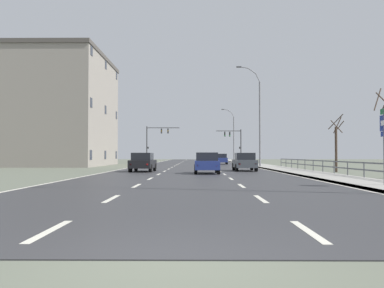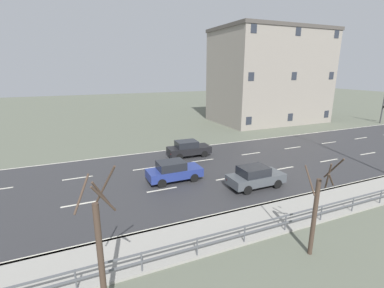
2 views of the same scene
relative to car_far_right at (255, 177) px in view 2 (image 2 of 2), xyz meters
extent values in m
cube|color=#5B6051|center=(-4.50, 18.11, -0.86)|extent=(160.00, 160.00, 0.12)
cube|color=beige|center=(-6.84, -11.69, -0.78)|extent=(0.16, 2.20, 0.01)
cube|color=beige|center=(-6.84, -6.29, -0.78)|extent=(0.16, 2.20, 0.01)
cube|color=beige|center=(-6.84, -0.89, -0.78)|extent=(0.16, 2.20, 0.01)
cube|color=beige|center=(-6.84, 4.51, -0.78)|extent=(0.16, 2.20, 0.01)
cube|color=beige|center=(-6.84, 9.91, -0.78)|extent=(0.16, 2.20, 0.01)
cube|color=beige|center=(-6.84, 15.31, -0.78)|extent=(0.16, 2.20, 0.01)
cube|color=beige|center=(-6.84, 20.71, -0.78)|extent=(0.16, 2.20, 0.01)
cube|color=beige|center=(-2.17, -11.69, -0.78)|extent=(0.16, 2.20, 0.01)
cube|color=beige|center=(-2.17, -6.29, -0.78)|extent=(0.16, 2.20, 0.01)
cube|color=beige|center=(-2.17, -0.89, -0.78)|extent=(0.16, 2.20, 0.01)
cube|color=beige|center=(-2.17, 4.51, -0.78)|extent=(0.16, 2.20, 0.01)
cube|color=beige|center=(-2.17, 9.91, -0.78)|extent=(0.16, 2.20, 0.01)
cube|color=beige|center=(-2.17, 15.31, -0.78)|extent=(0.16, 2.20, 0.01)
cube|color=beige|center=(-11.35, 30.11, -0.78)|extent=(0.16, 120.00, 0.01)
cube|color=#515459|center=(5.35, -5.74, 0.15)|extent=(0.06, 32.61, 0.08)
cube|color=#515459|center=(5.35, -5.74, -0.25)|extent=(0.06, 32.61, 0.08)
cylinder|color=#515459|center=(5.35, -12.01, -0.30)|extent=(0.07, 0.07, 1.00)
cylinder|color=#515459|center=(5.35, -9.50, -0.30)|extent=(0.07, 0.07, 1.00)
cylinder|color=#515459|center=(5.35, -6.99, -0.30)|extent=(0.07, 0.07, 1.00)
cylinder|color=#515459|center=(5.35, -4.48, -0.30)|extent=(0.07, 0.07, 1.00)
cylinder|color=#515459|center=(5.35, -1.97, -0.30)|extent=(0.07, 0.07, 1.00)
cylinder|color=#515459|center=(5.35, 0.54, -0.30)|extent=(0.07, 0.07, 1.00)
cylinder|color=#515459|center=(5.35, 3.04, -0.30)|extent=(0.07, 0.07, 1.00)
cylinder|color=#515459|center=(5.35, 5.55, -0.30)|extent=(0.07, 0.07, 1.00)
cylinder|color=#38383A|center=(-12.40, 32.84, 2.29)|extent=(0.18, 0.18, 6.19)
cube|color=black|center=(-12.18, 32.79, 1.80)|extent=(0.18, 0.12, 0.32)
cube|color=#474C51|center=(0.00, 0.06, -0.15)|extent=(1.78, 4.11, 0.64)
cube|color=black|center=(0.00, -0.19, 0.47)|extent=(1.57, 2.01, 0.60)
cube|color=slate|center=(0.00, 0.76, 0.45)|extent=(1.40, 0.09, 0.51)
cylinder|color=black|center=(0.80, 1.34, -0.47)|extent=(0.22, 0.66, 0.66)
cylinder|color=black|center=(-0.82, 1.33, -0.47)|extent=(0.22, 0.66, 0.66)
cylinder|color=black|center=(0.82, -1.20, -0.47)|extent=(0.22, 0.66, 0.66)
cylinder|color=black|center=(-0.80, -1.21, -0.47)|extent=(0.22, 0.66, 0.66)
cube|color=red|center=(-0.65, -1.97, -0.15)|extent=(0.16, 0.04, 0.14)
cube|color=red|center=(0.67, -1.96, -0.15)|extent=(0.16, 0.04, 0.14)
cube|color=navy|center=(-3.40, -4.90, -0.15)|extent=(1.78, 4.11, 0.64)
cube|color=black|center=(-3.40, -5.15, 0.47)|extent=(1.57, 2.01, 0.60)
cube|color=slate|center=(-3.40, -4.20, 0.45)|extent=(1.40, 0.09, 0.51)
cylinder|color=black|center=(-2.59, -3.63, -0.47)|extent=(0.22, 0.66, 0.66)
cylinder|color=black|center=(-4.21, -3.64, -0.47)|extent=(0.22, 0.66, 0.66)
cylinder|color=black|center=(-2.58, -6.17, -0.47)|extent=(0.22, 0.66, 0.66)
cylinder|color=black|center=(-4.20, -6.18, -0.47)|extent=(0.22, 0.66, 0.66)
cube|color=red|center=(-4.04, -6.94, -0.15)|extent=(0.16, 0.04, 0.14)
cube|color=red|center=(-2.72, -6.93, -0.15)|extent=(0.16, 0.04, 0.14)
cube|color=black|center=(-8.57, -1.53, -0.15)|extent=(1.89, 4.15, 0.64)
cube|color=black|center=(-8.58, -1.78, 0.47)|extent=(1.62, 2.05, 0.60)
cube|color=slate|center=(-8.55, -0.83, 0.45)|extent=(1.41, 0.12, 0.51)
cylinder|color=black|center=(-7.72, -0.28, -0.47)|extent=(0.24, 0.67, 0.66)
cylinder|color=black|center=(-9.34, -0.23, -0.47)|extent=(0.24, 0.67, 0.66)
cylinder|color=black|center=(-7.80, -2.83, -0.47)|extent=(0.24, 0.67, 0.66)
cylinder|color=black|center=(-9.42, -2.77, -0.47)|extent=(0.24, 0.67, 0.66)
cube|color=red|center=(-9.30, -3.54, -0.15)|extent=(0.16, 0.05, 0.14)
cube|color=red|center=(-7.98, -3.58, -0.15)|extent=(0.16, 0.05, 0.14)
cube|color=gray|center=(-21.47, 17.81, 6.09)|extent=(10.89, 17.01, 13.79)
cube|color=#4C4742|center=(-21.47, 17.81, 13.23)|extent=(11.11, 17.35, 0.50)
cube|color=#282D38|center=(-16.00, 10.51, 0.60)|extent=(0.04, 0.90, 1.10)
cube|color=#282D38|center=(-16.00, 17.81, 0.60)|extent=(0.04, 0.90, 1.10)
cube|color=#282D38|center=(-16.00, 25.11, 0.60)|extent=(0.04, 0.90, 1.10)
cube|color=#282D38|center=(-16.00, 10.51, 6.49)|extent=(0.04, 0.90, 1.10)
cube|color=#282D38|center=(-16.00, 17.81, 6.49)|extent=(0.04, 0.90, 1.10)
cube|color=#282D38|center=(-16.00, 25.11, 6.49)|extent=(0.04, 0.90, 1.10)
cube|color=#282D38|center=(-16.00, 10.51, 12.38)|extent=(0.04, 0.90, 1.10)
cube|color=#282D38|center=(-16.00, 17.81, 12.38)|extent=(0.04, 0.90, 1.10)
cube|color=#282D38|center=(-16.00, 25.11, 12.38)|extent=(0.04, 0.90, 1.10)
cylinder|color=#423328|center=(6.99, -11.12, 1.35)|extent=(0.20, 0.20, 4.32)
cylinder|color=#423328|center=(7.23, -10.92, 3.86)|extent=(0.45, 0.54, 1.06)
cylinder|color=#423328|center=(7.30, -10.88, 3.75)|extent=(0.51, 0.70, 1.13)
cylinder|color=#423328|center=(6.71, -10.77, 3.92)|extent=(0.75, 0.65, 1.45)
cylinder|color=#423328|center=(6.75, -11.46, 3.79)|extent=(0.72, 0.58, 1.02)
cylinder|color=#423328|center=(7.16, -2.12, 1.04)|extent=(0.20, 0.20, 3.68)
cylinder|color=#423328|center=(7.34, -1.56, 3.33)|extent=(1.16, 0.45, 1.28)
cylinder|color=#423328|center=(7.38, -1.87, 3.04)|extent=(0.56, 0.51, 1.36)
cylinder|color=#423328|center=(7.55, -1.89, 2.95)|extent=(0.46, 0.86, 0.83)
cylinder|color=#423328|center=(7.07, -2.55, 2.86)|extent=(0.91, 0.27, 1.07)
camera|label=1|loc=(-4.19, -35.28, 0.59)|focal=38.24mm
camera|label=2|loc=(14.99, -11.42, 7.38)|focal=25.70mm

